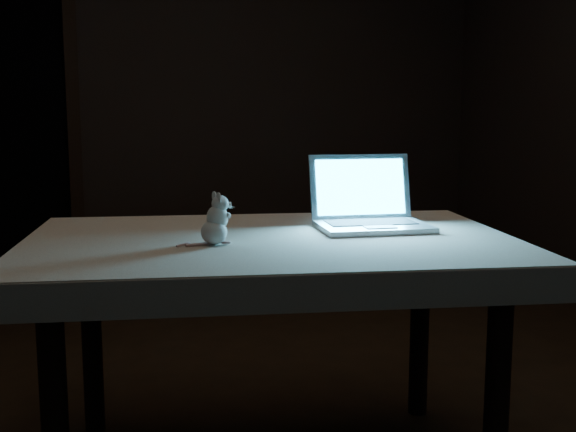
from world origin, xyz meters
name	(u,v)px	position (x,y,z in m)	size (l,w,h in m)	color
back_wall	(169,88)	(0.00, 2.50, 1.30)	(4.50, 0.04, 2.60)	black
table	(271,356)	(-0.23, -0.14, 0.38)	(1.42, 0.91, 0.76)	black
tablecloth	(282,255)	(-0.21, -0.20, 0.72)	(1.52, 1.01, 0.10)	beige
laptop	(374,193)	(0.14, -0.13, 0.89)	(0.36, 0.32, 0.25)	#B8B8BC
plush_mouse	(214,219)	(-0.43, -0.20, 0.85)	(0.11, 0.11, 0.15)	silver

